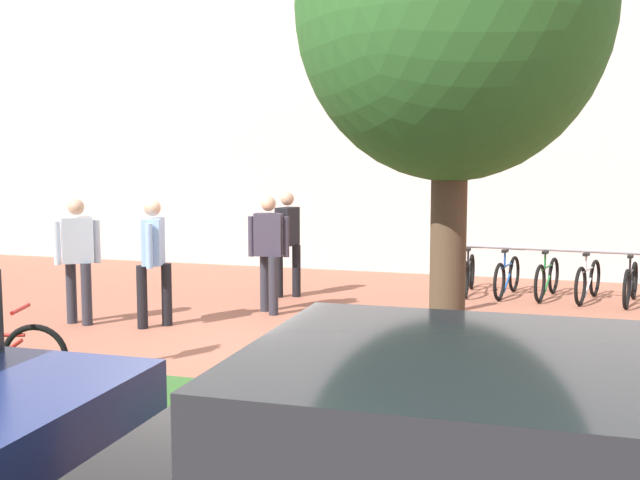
{
  "coord_description": "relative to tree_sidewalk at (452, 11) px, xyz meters",
  "views": [
    {
      "loc": [
        3.91,
        -8.12,
        2.28
      ],
      "look_at": [
        0.9,
        1.5,
        1.18
      ],
      "focal_mm": 42.86,
      "sensor_mm": 36.0,
      "label": 1
    }
  ],
  "objects": [
    {
      "name": "ground_plane",
      "position": [
        -3.1,
        2.2,
        -3.38
      ],
      "size": [
        60.0,
        60.0,
        0.0
      ],
      "primitive_type": "plane",
      "color": "#9E5B47"
    },
    {
      "name": "building_facade",
      "position": [
        -3.1,
        9.42,
        1.62
      ],
      "size": [
        28.0,
        1.2,
        10.0
      ],
      "primitive_type": "cube",
      "color": "silver",
      "rests_on": "ground"
    },
    {
      "name": "planter_strip",
      "position": [
        -4.06,
        0.01,
        -3.3
      ],
      "size": [
        7.0,
        1.1,
        0.16
      ],
      "primitive_type": "cube",
      "color": "#336028",
      "rests_on": "ground"
    },
    {
      "name": "tree_sidewalk",
      "position": [
        0.0,
        0.0,
        0.0
      ],
      "size": [
        2.38,
        2.38,
        4.71
      ],
      "color": "brown",
      "rests_on": "ground"
    },
    {
      "name": "bike_rack_cluster",
      "position": [
        0.67,
        6.84,
        -3.03
      ],
      "size": [
        3.2,
        1.71,
        0.83
      ],
      "color": "#99999E",
      "rests_on": "ground"
    },
    {
      "name": "bollard_steel",
      "position": [
        -0.59,
        5.34,
        -2.93
      ],
      "size": [
        0.16,
        0.16,
        0.9
      ],
      "primitive_type": "cylinder",
      "color": "#ADADB2",
      "rests_on": "ground"
    },
    {
      "name": "person_suited_navy",
      "position": [
        -3.2,
        4.38,
        -2.39
      ],
      "size": [
        0.6,
        0.36,
        1.72
      ],
      "color": "#2D2D38",
      "rests_on": "ground"
    },
    {
      "name": "person_casual_tan",
      "position": [
        -4.33,
        3.06,
        -2.39
      ],
      "size": [
        0.36,
        0.58,
        1.72
      ],
      "color": "black",
      "rests_on": "ground"
    },
    {
      "name": "person_suited_dark",
      "position": [
        -3.38,
        5.69,
        -2.39
      ],
      "size": [
        0.4,
        0.6,
        1.72
      ],
      "color": "black",
      "rests_on": "ground"
    },
    {
      "name": "person_shirt_blue",
      "position": [
        -5.41,
        2.91,
        -2.39
      ],
      "size": [
        0.49,
        0.44,
        1.72
      ],
      "color": "#2D2D38",
      "rests_on": "ground"
    }
  ]
}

